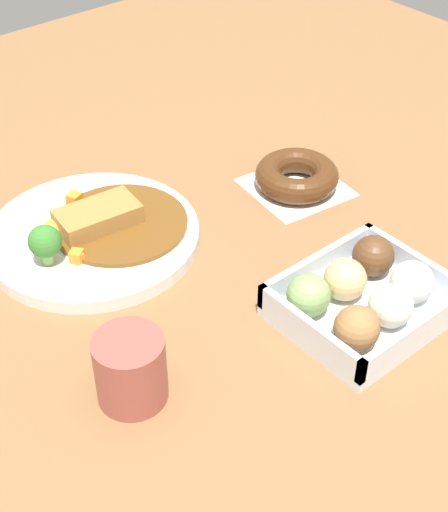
{
  "coord_description": "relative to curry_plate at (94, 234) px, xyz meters",
  "views": [
    {
      "loc": [
        -0.48,
        -0.54,
        0.59
      ],
      "look_at": [
        -0.04,
        -0.02,
        0.03
      ],
      "focal_mm": 53.49,
      "sensor_mm": 36.0,
      "label": 1
    }
  ],
  "objects": [
    {
      "name": "ground_plane",
      "position": [
        0.12,
        -0.14,
        -0.01
      ],
      "size": [
        1.6,
        1.6,
        0.0
      ],
      "primitive_type": "plane",
      "color": "brown"
    },
    {
      "name": "curry_plate",
      "position": [
        0.0,
        0.0,
        0.0
      ],
      "size": [
        0.26,
        0.26,
        0.07
      ],
      "color": "white",
      "rests_on": "ground_plane"
    },
    {
      "name": "donut_box",
      "position": [
        0.16,
        -0.3,
        0.01
      ],
      "size": [
        0.18,
        0.15,
        0.06
      ],
      "color": "silver",
      "rests_on": "ground_plane"
    },
    {
      "name": "chocolate_ring_donut",
      "position": [
        0.28,
        -0.07,
        0.0
      ],
      "size": [
        0.14,
        0.14,
        0.04
      ],
      "color": "white",
      "rests_on": "ground_plane"
    },
    {
      "name": "coffee_mug",
      "position": [
        -0.1,
        -0.24,
        0.02
      ],
      "size": [
        0.07,
        0.07,
        0.08
      ],
      "primitive_type": "cylinder",
      "color": "#9E4C42",
      "rests_on": "ground_plane"
    }
  ]
}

